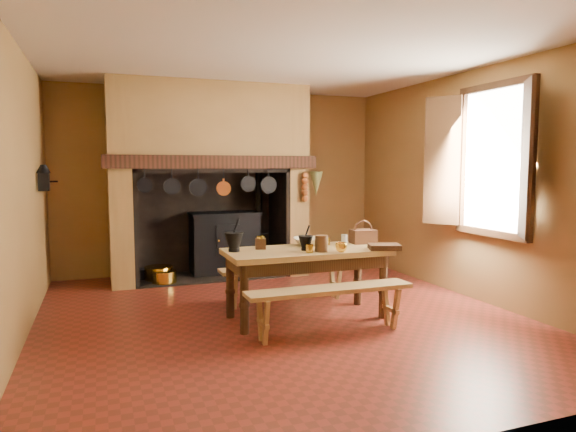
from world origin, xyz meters
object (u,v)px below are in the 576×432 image
at_px(mixing_bowl, 309,241).
at_px(work_table, 307,260).
at_px(iron_range, 225,242).
at_px(coffee_grinder, 261,243).
at_px(wicker_basket, 363,236).
at_px(bench_front, 330,299).

bearing_deg(mixing_bowl, work_table, -117.27).
distance_m(iron_range, coffee_grinder, 2.42).
relative_size(iron_range, coffee_grinder, 9.27).
bearing_deg(wicker_basket, iron_range, 119.23).
distance_m(bench_front, wicker_basket, 1.19).
bearing_deg(iron_range, mixing_bowl, -79.74).
xyz_separation_m(coffee_grinder, wicker_basket, (1.22, -0.02, 0.02)).
bearing_deg(coffee_grinder, work_table, -6.77).
height_order(coffee_grinder, mixing_bowl, coffee_grinder).
distance_m(iron_range, mixing_bowl, 2.38).
bearing_deg(work_table, wicker_basket, 12.25).
bearing_deg(mixing_bowl, bench_front, -98.58).
bearing_deg(iron_range, wicker_basket, -66.24).
bearing_deg(work_table, iron_range, 96.49).
relative_size(iron_range, work_table, 0.92).
relative_size(work_table, bench_front, 1.04).
bearing_deg(wicker_basket, work_table, -162.27).
bearing_deg(iron_range, coffee_grinder, -93.94).
relative_size(coffee_grinder, mixing_bowl, 0.50).
height_order(work_table, bench_front, work_table).
distance_m(coffee_grinder, wicker_basket, 1.22).
xyz_separation_m(iron_range, coffee_grinder, (-0.16, -2.39, 0.33)).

